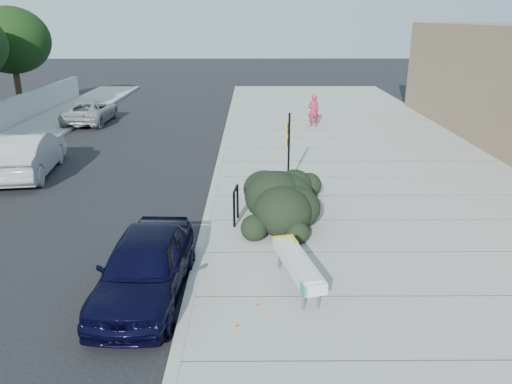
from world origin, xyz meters
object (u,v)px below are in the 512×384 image
bench (298,263)px  suv_silver (90,111)px  sign_post (288,145)px  sedan_navy (145,266)px  pedestrian (313,111)px  wagon_silver (27,154)px  bike_rack (236,202)px

bench → suv_silver: suv_silver is taller
sign_post → sedan_navy: size_ratio=0.60×
bench → pedestrian: pedestrian is taller
bench → suv_silver: size_ratio=0.52×
wagon_silver → suv_silver: 9.45m
suv_silver → sign_post: bearing=131.9°
sedan_navy → wagon_silver: wagon_silver is taller
sedan_navy → wagon_silver: bearing=127.9°
wagon_silver → pedestrian: size_ratio=2.99×
bench → sign_post: (0.25, 6.62, 0.85)m
bike_rack → sedan_navy: size_ratio=0.25×
pedestrian → bike_rack: bearing=63.2°
bike_rack → wagon_silver: size_ratio=0.21×
sign_post → wagon_silver: (-9.34, 1.74, -0.75)m
sign_post → wagon_silver: bearing=-169.3°
suv_silver → wagon_silver: bearing=93.9°
suv_silver → sedan_navy: bearing=110.4°
suv_silver → pedestrian: pedestrian is taller
sedan_navy → suv_silver: bearing=112.8°
bike_rack → suv_silver: size_ratio=0.22×
bike_rack → wagon_silver: (-7.71, 4.88, 0.03)m
sign_post → suv_silver: bearing=153.0°
wagon_silver → bench: bearing=129.8°
suv_silver → pedestrian: 12.01m
bike_rack → pedestrian: 13.10m
bench → sedan_navy: size_ratio=0.58×
bench → suv_silver: 20.27m
sedan_navy → pedestrian: 17.02m
sedan_navy → suv_silver: sedan_navy is taller
bench → wagon_silver: bearing=124.6°
sign_post → pedestrian: 9.68m
pedestrian → sedan_navy: bearing=60.8°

